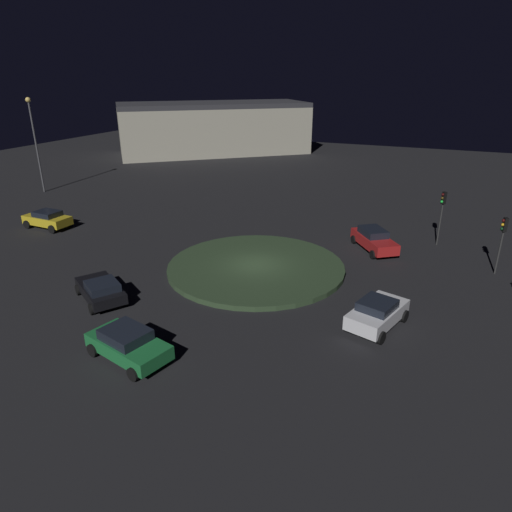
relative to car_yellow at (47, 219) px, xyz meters
The scene contains 11 objects.
ground_plane 19.58m from the car_yellow, 86.72° to the left, with size 117.98×117.98×0.00m, color black.
roundabout_island 19.58m from the car_yellow, 86.72° to the left, with size 11.76×11.76×0.32m, color #2D4228.
car_yellow is the anchor object (origin of this frame).
car_black 15.75m from the car_yellow, 56.35° to the left, with size 3.70×4.32×1.32m.
car_green 22.15m from the car_yellow, 54.86° to the left, with size 2.94×4.42×1.46m.
car_red 26.72m from the car_yellow, 102.09° to the left, with size 4.62×4.02×1.56m.
car_white 28.67m from the car_yellow, 78.97° to the left, with size 4.18×2.96×1.52m.
traffic_light_north 34.51m from the car_yellow, 97.18° to the left, with size 0.36×0.39×3.81m.
traffic_light_northwest 31.66m from the car_yellow, 105.64° to the left, with size 0.38×0.39×4.11m.
streetlamp_south 14.83m from the car_yellow, 132.16° to the right, with size 0.53×0.53×9.86m.
store_building 40.12m from the car_yellow, behind, with size 27.52×29.82×7.81m.
Camera 1 is at (25.57, 10.84, 12.25)m, focal length 31.82 mm.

